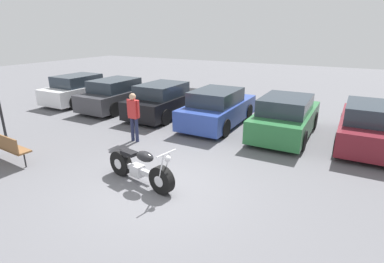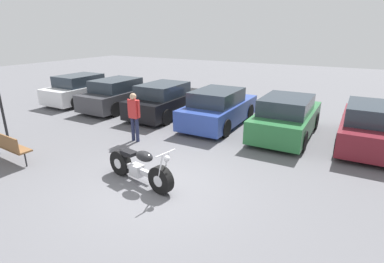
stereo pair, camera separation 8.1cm
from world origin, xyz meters
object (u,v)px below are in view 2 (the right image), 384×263
at_px(parked_car_white, 83,89).
at_px(parked_car_maroon, 371,127).
at_px(parked_car_green, 286,117).
at_px(motorcycle, 139,167).
at_px(parked_car_dark_grey, 119,95).
at_px(parked_car_blue, 219,108).
at_px(parked_car_black, 166,100).
at_px(person_standing, 134,113).
at_px(park_bench, 6,144).

height_order(parked_car_white, parked_car_maroon, same).
distance_m(parked_car_green, parked_car_maroon, 2.70).
height_order(motorcycle, parked_car_maroon, parked_car_maroon).
relative_size(parked_car_dark_grey, parked_car_blue, 1.00).
xyz_separation_m(parked_car_dark_grey, parked_car_black, (2.69, 0.06, 0.00)).
relative_size(parked_car_dark_grey, person_standing, 2.45).
relative_size(parked_car_white, parked_car_maroon, 1.00).
distance_m(motorcycle, parked_car_green, 5.99).
xyz_separation_m(motorcycle, parked_car_white, (-8.37, 5.67, 0.27)).
xyz_separation_m(motorcycle, parked_car_blue, (-0.31, 5.47, 0.27)).
height_order(parked_car_dark_grey, person_standing, person_standing).
xyz_separation_m(parked_car_dark_grey, parked_car_green, (8.06, -0.08, 0.00)).
relative_size(parked_car_dark_grey, park_bench, 2.29).
distance_m(parked_car_blue, parked_car_green, 2.69).
relative_size(parked_car_green, person_standing, 2.45).
bearing_deg(parked_car_dark_grey, parked_car_white, 177.80).
bearing_deg(parked_car_black, motorcycle, -61.98).
relative_size(parked_car_blue, parked_car_green, 1.00).
height_order(parked_car_green, park_bench, parked_car_green).
bearing_deg(parked_car_white, parked_car_black, -0.45).
relative_size(parked_car_dark_grey, parked_car_black, 1.00).
bearing_deg(person_standing, parked_car_maroon, 25.59).
bearing_deg(parked_car_dark_grey, parked_car_blue, -0.97).
bearing_deg(parked_car_maroon, person_standing, -154.41).
xyz_separation_m(park_bench, person_standing, (2.17, 3.18, 0.47)).
distance_m(parked_car_green, person_standing, 5.44).
height_order(parked_car_maroon, person_standing, person_standing).
bearing_deg(parked_car_black, park_bench, -100.69).
bearing_deg(park_bench, parked_car_dark_grey, 102.85).
bearing_deg(parked_car_dark_grey, parked_car_maroon, 0.88).
bearing_deg(parked_car_blue, person_standing, -118.86).
bearing_deg(motorcycle, parked_car_black, 118.02).
xyz_separation_m(parked_car_green, park_bench, (-6.60, -6.34, -0.15)).
height_order(parked_car_blue, person_standing, person_standing).
bearing_deg(parked_car_maroon, motorcycle, -131.47).
distance_m(motorcycle, parked_car_white, 10.11).
relative_size(motorcycle, parked_car_blue, 0.53).
xyz_separation_m(parked_car_blue, person_standing, (-1.74, -3.15, 0.32)).
relative_size(parked_car_white, parked_car_green, 1.00).
height_order(motorcycle, parked_car_blue, parked_car_blue).
distance_m(parked_car_white, person_standing, 7.16).
xyz_separation_m(parked_car_white, person_standing, (6.32, -3.34, 0.32)).
height_order(parked_car_black, park_bench, parked_car_black).
bearing_deg(person_standing, parked_car_green, 35.55).
distance_m(parked_car_dark_grey, parked_car_green, 8.06).
xyz_separation_m(parked_car_white, parked_car_maroon, (13.43, 0.06, 0.00)).
xyz_separation_m(parked_car_white, parked_car_green, (10.75, -0.18, 0.00)).
bearing_deg(parked_car_green, motorcycle, -113.44).
bearing_deg(parked_car_blue, parked_car_green, 0.27).
height_order(parked_car_green, parked_car_maroon, same).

